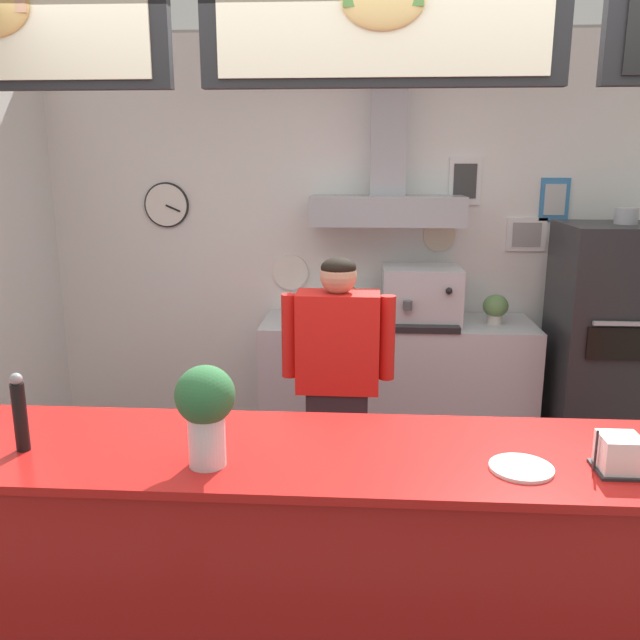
{
  "coord_description": "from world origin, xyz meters",
  "views": [
    {
      "loc": [
        -0.05,
        -2.48,
        2.0
      ],
      "look_at": [
        -0.26,
        0.7,
        1.23
      ],
      "focal_mm": 37.06,
      "sensor_mm": 36.0,
      "label": 1
    }
  ],
  "objects_px": {
    "shop_worker": "(338,394)",
    "potted_sage": "(344,301)",
    "condiment_plate": "(521,468)",
    "napkin_holder": "(619,455)",
    "basil_vase": "(206,410)",
    "pizza_oven": "(612,349)",
    "pepper_grinder": "(20,413)",
    "potted_rosemary": "(495,308)",
    "espresso_machine": "(421,296)"
  },
  "relations": [
    {
      "from": "basil_vase",
      "to": "pepper_grinder",
      "type": "distance_m",
      "value": 0.67
    },
    {
      "from": "pizza_oven",
      "to": "potted_sage",
      "type": "distance_m",
      "value": 1.78
    },
    {
      "from": "napkin_holder",
      "to": "pepper_grinder",
      "type": "height_order",
      "value": "pepper_grinder"
    },
    {
      "from": "potted_sage",
      "to": "basil_vase",
      "type": "bearing_deg",
      "value": -98.59
    },
    {
      "from": "pizza_oven",
      "to": "pepper_grinder",
      "type": "height_order",
      "value": "pizza_oven"
    },
    {
      "from": "pizza_oven",
      "to": "pepper_grinder",
      "type": "distance_m",
      "value": 3.56
    },
    {
      "from": "basil_vase",
      "to": "pepper_grinder",
      "type": "height_order",
      "value": "basil_vase"
    },
    {
      "from": "potted_rosemary",
      "to": "basil_vase",
      "type": "height_order",
      "value": "basil_vase"
    },
    {
      "from": "pizza_oven",
      "to": "potted_sage",
      "type": "relative_size",
      "value": 6.79
    },
    {
      "from": "pizza_oven",
      "to": "shop_worker",
      "type": "xyz_separation_m",
      "value": [
        -1.75,
        -0.97,
        0.01
      ]
    },
    {
      "from": "shop_worker",
      "to": "potted_rosemary",
      "type": "distance_m",
      "value": 1.55
    },
    {
      "from": "pizza_oven",
      "to": "espresso_machine",
      "type": "relative_size",
      "value": 3.3
    },
    {
      "from": "espresso_machine",
      "to": "pepper_grinder",
      "type": "xyz_separation_m",
      "value": [
        -1.56,
        -2.37,
        0.05
      ]
    },
    {
      "from": "shop_worker",
      "to": "pizza_oven",
      "type": "bearing_deg",
      "value": -150.1
    },
    {
      "from": "pizza_oven",
      "to": "basil_vase",
      "type": "height_order",
      "value": "pizza_oven"
    },
    {
      "from": "pizza_oven",
      "to": "condiment_plate",
      "type": "relative_size",
      "value": 8.35
    },
    {
      "from": "espresso_machine",
      "to": "basil_vase",
      "type": "relative_size",
      "value": 1.53
    },
    {
      "from": "espresso_machine",
      "to": "condiment_plate",
      "type": "bearing_deg",
      "value": -87.02
    },
    {
      "from": "condiment_plate",
      "to": "napkin_holder",
      "type": "bearing_deg",
      "value": 1.53
    },
    {
      "from": "espresso_machine",
      "to": "potted_sage",
      "type": "distance_m",
      "value": 0.53
    },
    {
      "from": "shop_worker",
      "to": "pepper_grinder",
      "type": "relative_size",
      "value": 5.5
    },
    {
      "from": "pepper_grinder",
      "to": "potted_rosemary",
      "type": "bearing_deg",
      "value": 48.97
    },
    {
      "from": "potted_sage",
      "to": "basil_vase",
      "type": "height_order",
      "value": "basil_vase"
    },
    {
      "from": "napkin_holder",
      "to": "basil_vase",
      "type": "relative_size",
      "value": 0.46
    },
    {
      "from": "napkin_holder",
      "to": "potted_rosemary",
      "type": "bearing_deg",
      "value": 88.34
    },
    {
      "from": "napkin_holder",
      "to": "basil_vase",
      "type": "xyz_separation_m",
      "value": [
        -1.33,
        -0.04,
        0.13
      ]
    },
    {
      "from": "condiment_plate",
      "to": "shop_worker",
      "type": "bearing_deg",
      "value": 117.12
    },
    {
      "from": "espresso_machine",
      "to": "pizza_oven",
      "type": "bearing_deg",
      "value": -8.26
    },
    {
      "from": "potted_rosemary",
      "to": "napkin_holder",
      "type": "height_order",
      "value": "napkin_holder"
    },
    {
      "from": "pepper_grinder",
      "to": "potted_sage",
      "type": "bearing_deg",
      "value": 66.68
    },
    {
      "from": "potted_sage",
      "to": "espresso_machine",
      "type": "bearing_deg",
      "value": -3.58
    },
    {
      "from": "shop_worker",
      "to": "basil_vase",
      "type": "relative_size",
      "value": 4.52
    },
    {
      "from": "pizza_oven",
      "to": "potted_rosemary",
      "type": "bearing_deg",
      "value": 166.35
    },
    {
      "from": "pizza_oven",
      "to": "potted_rosemary",
      "type": "relative_size",
      "value": 8.61
    },
    {
      "from": "condiment_plate",
      "to": "pepper_grinder",
      "type": "distance_m",
      "value": 1.69
    },
    {
      "from": "pizza_oven",
      "to": "basil_vase",
      "type": "relative_size",
      "value": 5.07
    },
    {
      "from": "potted_rosemary",
      "to": "pepper_grinder",
      "type": "height_order",
      "value": "pepper_grinder"
    },
    {
      "from": "pizza_oven",
      "to": "potted_sage",
      "type": "bearing_deg",
      "value": 173.13
    },
    {
      "from": "condiment_plate",
      "to": "pepper_grinder",
      "type": "bearing_deg",
      "value": 178.63
    },
    {
      "from": "shop_worker",
      "to": "potted_rosemary",
      "type": "relative_size",
      "value": 7.68
    },
    {
      "from": "napkin_holder",
      "to": "condiment_plate",
      "type": "height_order",
      "value": "napkin_holder"
    },
    {
      "from": "espresso_machine",
      "to": "condiment_plate",
      "type": "distance_m",
      "value": 2.41
    },
    {
      "from": "pizza_oven",
      "to": "condiment_plate",
      "type": "distance_m",
      "value": 2.5
    },
    {
      "from": "espresso_machine",
      "to": "pepper_grinder",
      "type": "height_order",
      "value": "espresso_machine"
    },
    {
      "from": "potted_rosemary",
      "to": "pepper_grinder",
      "type": "relative_size",
      "value": 0.72
    },
    {
      "from": "napkin_holder",
      "to": "condiment_plate",
      "type": "relative_size",
      "value": 0.75
    },
    {
      "from": "potted_sage",
      "to": "basil_vase",
      "type": "relative_size",
      "value": 0.75
    },
    {
      "from": "shop_worker",
      "to": "potted_sage",
      "type": "height_order",
      "value": "shop_worker"
    },
    {
      "from": "shop_worker",
      "to": "potted_sage",
      "type": "xyz_separation_m",
      "value": [
        -0.01,
        1.19,
        0.25
      ]
    },
    {
      "from": "shop_worker",
      "to": "espresso_machine",
      "type": "bearing_deg",
      "value": -113.47
    }
  ]
}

